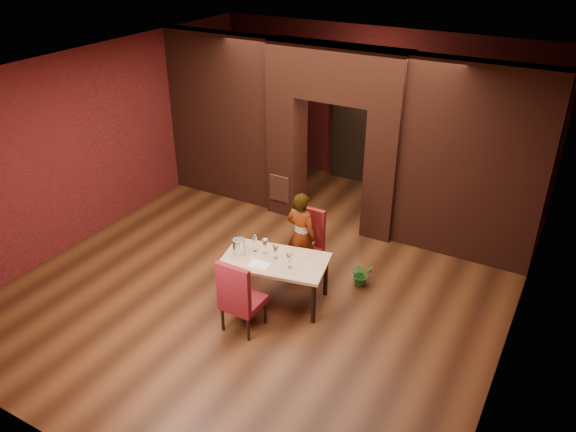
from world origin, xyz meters
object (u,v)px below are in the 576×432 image
Objects in this scene: chair_far at (304,245)px; wine_bucket at (239,247)px; wine_glass_a at (265,246)px; person_seated at (301,236)px; dining_table at (275,280)px; chair_near at (243,294)px; wine_glass_c at (290,261)px; wine_glass_b at (276,252)px; potted_plant at (361,274)px; water_bottle at (255,243)px.

chair_far is 4.72× the size of wine_bucket.
wine_bucket is at bearing -149.76° from wine_glass_a.
person_seated is 0.72m from wine_glass_a.
person_seated is at bearing 76.57° from dining_table.
chair_near is (-0.11, -1.54, 0.01)m from chair_far.
wine_glass_a reaches higher than wine_glass_c.
wine_glass_c is (0.29, -0.12, 0.00)m from wine_glass_b.
chair_far is at bearing -168.56° from potted_plant.
potted_plant is at bearing 37.91° from wine_glass_a.
person_seated reaches higher than wine_glass_c.
chair_far is 4.89× the size of wine_glass_c.
wine_glass_a is (-0.26, -0.72, 0.27)m from chair_far.
potted_plant is (1.48, 1.09, -0.63)m from wine_bucket.
dining_table is 0.55m from wine_glass_c.
wine_glass_a is at bearing 5.00° from water_bottle.
chair_far is 0.18m from person_seated.
water_bottle is 1.73m from potted_plant.
person_seated reaches higher than chair_far.
person_seated is at bearing -129.22° from chair_far.
chair_near reaches higher than wine_bucket.
dining_table is at bearing -9.27° from water_bottle.
person_seated is (0.02, 0.75, 0.37)m from dining_table.
wine_bucket is at bearing -132.43° from water_bottle.
person_seated is at bearing 57.55° from wine_bucket.
wine_glass_c is (0.50, -0.16, -0.00)m from wine_glass_a.
chair_far is 0.81m from wine_glass_b.
chair_near reaches higher than potted_plant.
chair_near is 1.51m from person_seated.
person_seated is at bearing 71.34° from wine_glass_a.
chair_near is at bearing -68.68° from water_bottle.
wine_glass_b reaches higher than dining_table.
water_bottle is (-0.39, -0.69, 0.12)m from person_seated.
water_bottle is at bearing -175.00° from wine_glass_a.
chair_far is 0.75× the size of person_seated.
wine_bucket reaches higher than wine_glass_b.
wine_glass_b is at bearing -3.67° from water_bottle.
water_bottle is at bearing -145.26° from potted_plant.
potted_plant is (0.90, 0.18, -0.35)m from chair_far.
wine_glass_c is (0.24, -0.88, 0.27)m from chair_far.
wine_glass_c is (0.27, -0.83, 0.09)m from person_seated.
chair_near reaches higher than wine_glass_a.
dining_table is 1.37m from potted_plant.
wine_glass_a is at bearing 162.48° from wine_glass_c.
wine_glass_b is at bearing -93.05° from chair_near.
chair_near is 0.77× the size of person_seated.
person_seated is 6.60× the size of wine_glass_b.
wine_glass_b is at bearing -10.57° from wine_glass_a.
person_seated is at bearing 87.86° from wine_glass_b.
wine_glass_c is (0.35, 0.66, 0.26)m from chair_near.
chair_near is 2.02m from potted_plant.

